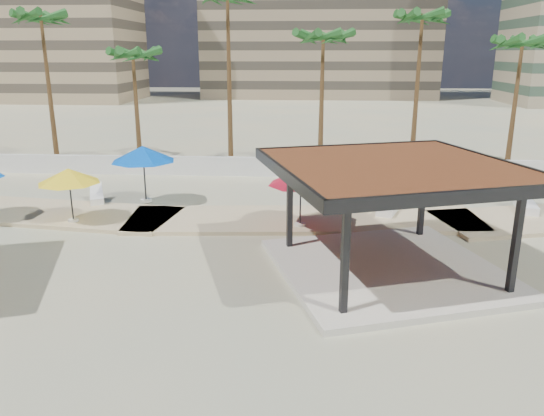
{
  "coord_description": "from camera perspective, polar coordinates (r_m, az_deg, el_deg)",
  "views": [
    {
      "loc": [
        1.98,
        -16.15,
        7.46
      ],
      "look_at": [
        0.7,
        4.31,
        1.4
      ],
      "focal_mm": 35.0,
      "sensor_mm": 36.0,
      "label": 1
    }
  ],
  "objects": [
    {
      "name": "ground",
      "position": [
        17.9,
        -3.12,
        -8.19
      ],
      "size": [
        200.0,
        200.0,
        0.0
      ],
      "primitive_type": "plane",
      "color": "tan",
      "rests_on": "ground"
    },
    {
      "name": "promenade",
      "position": [
        24.94,
        3.47,
        -0.82
      ],
      "size": [
        44.45,
        7.97,
        0.24
      ],
      "color": "#C6B284",
      "rests_on": "ground"
    },
    {
      "name": "boundary_wall",
      "position": [
        32.94,
        0.06,
        4.44
      ],
      "size": [
        56.0,
        0.3,
        1.2
      ],
      "primitive_type": "cube",
      "color": "silver",
      "rests_on": "ground"
    },
    {
      "name": "building_mid",
      "position": [
        94.42,
        5.12,
        20.54
      ],
      "size": [
        38.0,
        16.0,
        30.4
      ],
      "color": "#847259",
      "rests_on": "ground"
    },
    {
      "name": "pavilion_central",
      "position": [
        18.47,
        12.75,
        -0.03
      ],
      "size": [
        9.75,
        9.75,
        3.93
      ],
      "rotation": [
        0.0,
        0.0,
        0.31
      ],
      "color": "beige",
      "rests_on": "ground"
    },
    {
      "name": "umbrella_b",
      "position": [
        24.79,
        -21.04,
        3.23
      ],
      "size": [
        2.91,
        2.91,
        2.41
      ],
      "rotation": [
        0.0,
        0.0,
        0.08
      ],
      "color": "beige",
      "rests_on": "promenade"
    },
    {
      "name": "umbrella_c",
      "position": [
        22.54,
        3.11,
        3.35
      ],
      "size": [
        3.45,
        3.45,
        2.53
      ],
      "rotation": [
        0.0,
        0.0,
        0.25
      ],
      "color": "beige",
      "rests_on": "promenade"
    },
    {
      "name": "umbrella_f",
      "position": [
        27.01,
        -13.71,
        5.67
      ],
      "size": [
        3.68,
        3.68,
        2.84
      ],
      "rotation": [
        0.0,
        0.0,
        -0.17
      ],
      "color": "beige",
      "rests_on": "promenade"
    },
    {
      "name": "lounger_a",
      "position": [
        28.4,
        -18.33,
        1.13
      ],
      "size": [
        1.33,
        2.06,
        0.75
      ],
      "rotation": [
        0.0,
        0.0,
        1.96
      ],
      "color": "white",
      "rests_on": "promenade"
    },
    {
      "name": "lounger_b",
      "position": [
        25.71,
        12.5,
        0.1
      ],
      "size": [
        1.51,
        2.38,
        0.86
      ],
      "rotation": [
        0.0,
        0.0,
        1.2
      ],
      "color": "white",
      "rests_on": "promenade"
    },
    {
      "name": "lounger_d",
      "position": [
        28.19,
        25.62,
        0.3
      ],
      "size": [
        1.22,
        2.5,
        0.91
      ],
      "rotation": [
        0.0,
        0.0,
        1.37
      ],
      "color": "white",
      "rests_on": "promenade"
    },
    {
      "name": "palm_b",
      "position": [
        38.81,
        -23.55,
        17.69
      ],
      "size": [
        3.0,
        3.0,
        10.39
      ],
      "color": "brown",
      "rests_on": "ground"
    },
    {
      "name": "palm_c",
      "position": [
        35.97,
        -14.72,
        15.27
      ],
      "size": [
        3.0,
        3.0,
        8.13
      ],
      "color": "brown",
      "rests_on": "ground"
    },
    {
      "name": "palm_d",
      "position": [
        35.52,
        -4.81,
        20.94
      ],
      "size": [
        3.0,
        3.0,
        11.58
      ],
      "color": "brown",
      "rests_on": "ground"
    },
    {
      "name": "palm_e",
      "position": [
        34.57,
        5.52,
        17.3
      ],
      "size": [
        3.0,
        3.0,
        9.16
      ],
      "color": "brown",
      "rests_on": "ground"
    },
    {
      "name": "palm_f",
      "position": [
        35.49,
        15.82,
        18.52
      ],
      "size": [
        3.0,
        3.0,
        10.32
      ],
      "color": "brown",
      "rests_on": "ground"
    },
    {
      "name": "palm_g",
      "position": [
        36.74,
        25.29,
        15.29
      ],
      "size": [
        3.0,
        3.0,
        8.81
      ],
      "color": "brown",
      "rests_on": "ground"
    }
  ]
}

